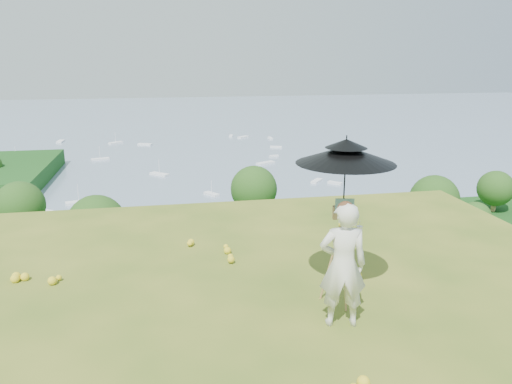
{
  "coord_description": "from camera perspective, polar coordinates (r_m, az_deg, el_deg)",
  "views": [
    {
      "loc": [
        0.07,
        -4.26,
        3.36
      ],
      "look_at": [
        1.65,
        4.2,
        0.98
      ],
      "focal_mm": 35.0,
      "sensor_mm": 36.0,
      "label": 1
    }
  ],
  "objects": [
    {
      "name": "field_easel",
      "position": [
        6.97,
        9.76,
        -6.66
      ],
      "size": [
        0.69,
        0.69,
        1.53
      ],
      "primitive_type": null,
      "rotation": [
        0.0,
        0.0,
        -0.21
      ],
      "color": "olive",
      "rests_on": "ground"
    },
    {
      "name": "slope_trees",
      "position": [
        43.34,
        -9.82,
        -9.89
      ],
      "size": [
        110.0,
        50.0,
        6.0
      ],
      "primitive_type": null,
      "color": "#274C17",
      "rests_on": "forest_slope"
    },
    {
      "name": "painter_cap",
      "position": [
        6.12,
        10.23,
        -1.56
      ],
      "size": [
        0.23,
        0.27,
        0.1
      ],
      "primitive_type": null,
      "rotation": [
        0.0,
        0.0,
        -0.12
      ],
      "color": "#C26A72",
      "rests_on": "painter"
    },
    {
      "name": "harbor_town",
      "position": [
        85.8,
        -9.9,
        -7.34
      ],
      "size": [
        110.0,
        22.0,
        5.0
      ],
      "primitive_type": null,
      "color": "silver",
      "rests_on": "shoreline_tier"
    },
    {
      "name": "moored_boats",
      "position": [
        169.82,
        -14.58,
        2.33
      ],
      "size": [
        140.0,
        140.0,
        0.7
      ],
      "primitive_type": null,
      "color": "white",
      "rests_on": "bay_water"
    },
    {
      "name": "shoreline_tier",
      "position": [
        88.5,
        -9.7,
        -11.23
      ],
      "size": [
        170.0,
        28.0,
        8.0
      ],
      "primitive_type": "cube",
      "color": "#746D5D",
      "rests_on": "bay_water"
    },
    {
      "name": "painter",
      "position": [
        6.39,
        9.9,
        -8.23
      ],
      "size": [
        0.66,
        0.49,
        1.64
      ],
      "primitive_type": "imported",
      "rotation": [
        0.0,
        0.0,
        2.97
      ],
      "color": "silver",
      "rests_on": "ground"
    },
    {
      "name": "bay_water",
      "position": [
        247.1,
        -10.55,
        6.46
      ],
      "size": [
        700.0,
        700.0,
        0.0
      ],
      "primitive_type": "plane",
      "color": "slate",
      "rests_on": "ground"
    },
    {
      "name": "sun_umbrella",
      "position": [
        6.68,
        10.11,
        1.75
      ],
      "size": [
        1.38,
        1.38,
        1.1
      ],
      "primitive_type": null,
      "rotation": [
        0.0,
        0.0,
        -0.05
      ],
      "color": "black",
      "rests_on": "field_easel"
    }
  ]
}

